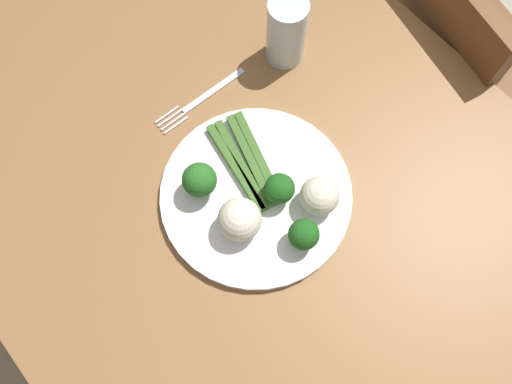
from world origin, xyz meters
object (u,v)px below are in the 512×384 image
Objects in this scene: broccoli_right at (304,235)px; cauliflower_front_left at (319,196)px; asparagus_bundle at (247,162)px; cauliflower_near_fork at (240,220)px; broccoli_left at (199,180)px; fork at (201,100)px; plate at (256,195)px; water_glass at (286,31)px; chair at (426,66)px; broccoli_front at (280,189)px; dining_table at (280,238)px.

cauliflower_front_left reaches higher than broccoli_right.
cauliflower_near_fork reaches higher than asparagus_bundle.
broccoli_left is 0.37× the size of fork.
broccoli_left is (0.06, 0.06, 0.04)m from plate.
broccoli_left is at bearing 21.45° from broccoli_right.
cauliflower_near_fork is 0.31m from water_glass.
broccoli_front is at bearing 111.56° from chair.
plate is at bearing 41.84° from broccoli_front.
broccoli_front is at bearing 86.27° from fork.
chair reaches higher than plate.
broccoli_left is 1.13× the size of broccoli_front.
broccoli_right is 0.32× the size of fork.
chair is 5.38× the size of asparagus_bundle.
chair is at bearing -74.72° from cauliflower_front_left.
plate is 0.07m from cauliflower_near_fork.
asparagus_bundle reaches higher than fork.
dining_table is at bearing 83.89° from fork.
asparagus_bundle is 0.21m from water_glass.
cauliflower_near_fork is (-0.07, 0.07, 0.02)m from asparagus_bundle.
broccoli_front reaches higher than fork.
plate is 4.57× the size of cauliflower_near_fork.
fork is (0.23, -0.03, 0.12)m from dining_table.
asparagus_bundle is at bearing -5.51° from dining_table.
chair is at bearing -104.52° from water_glass.
plate is at bearing 108.68° from chair.
chair reaches higher than dining_table.
broccoli_front is (-0.08, -0.08, -0.00)m from broccoli_left.
broccoli_front is (0.02, -0.01, 0.16)m from dining_table.
broccoli_front is 0.87× the size of cauliflower_near_fork.
chair is 15.54× the size of cauliflower_front_left.
cauliflower_near_fork is at bearing 36.15° from broccoli_right.
asparagus_bundle is (0.04, -0.02, 0.01)m from plate.
broccoli_left is 1.14× the size of broccoli_right.
broccoli_front is at bearing -90.88° from cauliflower_near_fork.
water_glass is at bearing -50.81° from plate.
chair is 14.42× the size of broccoli_left.
broccoli_right and broccoli_front have the same top height.
broccoli_left reaches higher than plate.
dining_table is 0.13m from plate.
water_glass reaches higher than cauliflower_near_fork.
broccoli_front is at bearing -135.92° from broccoli_left.
cauliflower_front_left is at bearing -139.42° from plate.
cauliflower_front_left is at bearing -147.27° from asparagus_bundle.
asparagus_bundle is at bearing 123.15° from water_glass.
chair is 0.60m from cauliflower_front_left.
asparagus_bundle is 2.68× the size of broccoli_left.
broccoli_front is 0.95× the size of cauliflower_front_left.
plate is 0.05m from asparagus_bundle.
chair is 0.50m from water_glass.
dining_table is 23.33× the size of broccoli_left.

